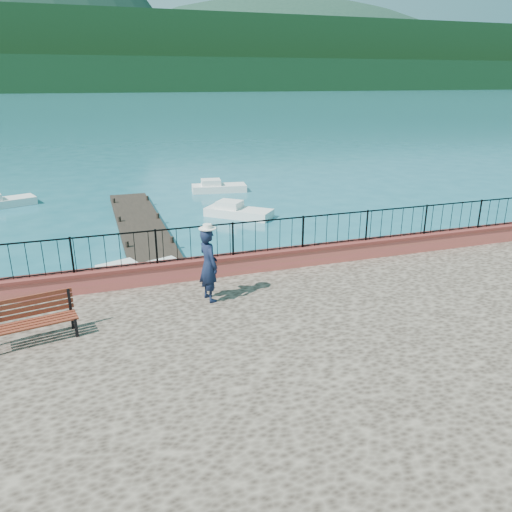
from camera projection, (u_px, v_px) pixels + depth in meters
ground at (290, 372)px, 11.95m from camera, size 2000.00×2000.00×0.00m
parapet at (243, 263)px, 14.75m from camera, size 28.00×0.46×0.58m
railing at (243, 238)px, 14.49m from camera, size 27.00×0.05×0.95m
dock at (144, 235)px, 22.00m from camera, size 2.00×16.00×0.30m
far_forest at (84, 75)px, 276.67m from camera, size 900.00×60.00×18.00m
foothills at (81, 54)px, 325.87m from camera, size 900.00×120.00×44.00m
companion_hill at (281, 85)px, 578.29m from camera, size 448.00×384.00×180.00m
park_bench at (35, 328)px, 10.86m from camera, size 1.86×0.92×0.99m
person at (209, 265)px, 12.68m from camera, size 0.60×0.79×1.92m
hat at (207, 227)px, 12.33m from camera, size 0.44×0.44×0.12m
boat_0 at (135, 272)px, 17.04m from camera, size 3.82×2.44×0.80m
boat_1 at (239, 209)px, 25.30m from camera, size 3.40×3.21×0.80m
boat_4 at (219, 185)px, 31.03m from camera, size 3.47×1.76×0.80m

